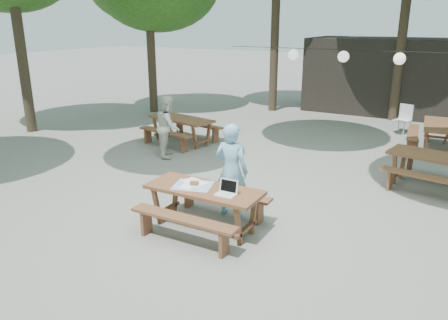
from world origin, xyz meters
The scene contains 12 objects.
ground centered at (0.00, 0.00, 0.00)m, with size 80.00×80.00×0.00m, color slate.
pavilion centered at (0.50, 10.50, 1.40)m, with size 6.00×3.00×2.80m, color black.
main_picnic_table centered at (-0.44, -1.71, 0.39)m, with size 2.00×1.58×0.75m.
picnic_table_nw centered at (-3.91, 2.68, 0.39)m, with size 2.17×1.92×0.75m.
picnic_table_ne centered at (2.92, 2.26, 0.39)m, with size 2.16×1.90×0.75m.
picnic_table_far_e centered at (2.71, 5.51, 0.39)m, with size 1.73×2.06×0.75m.
woman centered at (-0.30, -1.00, 0.87)m, with size 0.64×0.42×1.74m, color #79B8DD.
second_person centered at (-3.47, 1.45, 0.81)m, with size 0.79×0.61×1.62m, color silver.
plastic_chair centered at (1.56, 7.11, 0.26)m, with size 0.57×0.57×0.90m.
laptop centered at (0.03, -1.76, 0.81)m, with size 0.33×0.26×0.24m.
tabletop_clutter centered at (-0.67, -1.70, 0.76)m, with size 0.78×0.71×0.08m.
paper_lanterns centered at (-0.19, 6.00, 2.40)m, with size 9.00×0.34×0.38m.
Camera 1 is at (3.19, -7.56, 3.47)m, focal length 35.00 mm.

